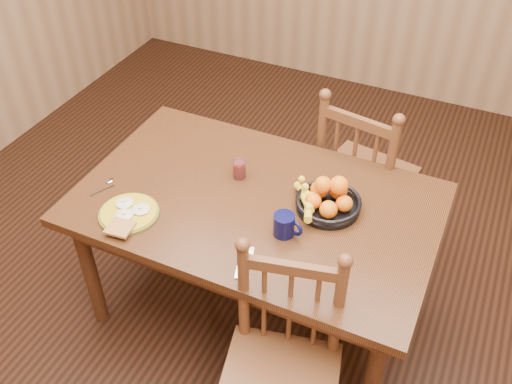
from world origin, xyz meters
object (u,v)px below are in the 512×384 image
at_px(coffee_mug, 285,225).
at_px(chair_far, 362,177).
at_px(dining_table, 256,214).
at_px(fruit_bowl, 327,199).
at_px(breakfast_plate, 128,213).
at_px(chair_near, 281,370).

bearing_deg(coffee_mug, chair_far, 81.27).
bearing_deg(dining_table, coffee_mug, -35.55).
bearing_deg(coffee_mug, dining_table, 144.45).
height_order(chair_far, fruit_bowl, chair_far).
bearing_deg(breakfast_plate, chair_far, 51.81).
bearing_deg(dining_table, fruit_bowl, 15.35).
relative_size(coffee_mug, fruit_bowl, 0.41).
xyz_separation_m(dining_table, fruit_bowl, (0.30, 0.08, 0.14)).
bearing_deg(coffee_mug, breakfast_plate, -164.71).
distance_m(chair_far, coffee_mug, 0.88).
bearing_deg(chair_far, dining_table, 74.50).
bearing_deg(dining_table, chair_near, -57.02).
relative_size(dining_table, chair_far, 1.57).
xyz_separation_m(breakfast_plate, fruit_bowl, (0.76, 0.40, 0.04)).
xyz_separation_m(chair_far, chair_near, (0.05, -1.25, -0.02)).
distance_m(chair_far, breakfast_plate, 1.29).
xyz_separation_m(chair_far, fruit_bowl, (-0.02, -0.59, 0.30)).
distance_m(breakfast_plate, fruit_bowl, 0.86).
relative_size(chair_near, coffee_mug, 7.33).
bearing_deg(chair_far, breakfast_plate, 61.84).
height_order(dining_table, coffee_mug, coffee_mug).
bearing_deg(fruit_bowl, dining_table, -164.65).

